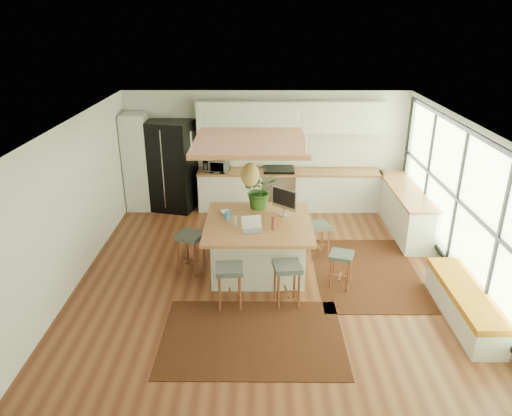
{
  "coord_description": "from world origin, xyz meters",
  "views": [
    {
      "loc": [
        -0.13,
        -7.31,
        4.32
      ],
      "look_at": [
        -0.2,
        0.5,
        1.1
      ],
      "focal_mm": 33.45,
      "sensor_mm": 36.0,
      "label": 1
    }
  ],
  "objects_px": {
    "microwave": "(217,164)",
    "island_plant": "(260,194)",
    "stool_right_back": "(318,239)",
    "laptop": "(253,225)",
    "island": "(258,246)",
    "monitor": "(284,202)",
    "stool_near_right": "(287,284)",
    "fridge": "(171,171)",
    "stool_near_left": "(230,286)",
    "stool_right_front": "(341,268)",
    "stool_left_side": "(191,253)"
  },
  "relations": [
    {
      "from": "microwave",
      "to": "island_plant",
      "type": "xyz_separation_m",
      "value": [
        0.99,
        -2.2,
        0.09
      ]
    },
    {
      "from": "stool_near_left",
      "to": "island_plant",
      "type": "distance_m",
      "value": 2.08
    },
    {
      "from": "island",
      "to": "monitor",
      "type": "bearing_deg",
      "value": 32.72
    },
    {
      "from": "stool_left_side",
      "to": "microwave",
      "type": "distance_m",
      "value": 3.03
    },
    {
      "from": "microwave",
      "to": "stool_left_side",
      "type": "bearing_deg",
      "value": -82.78
    },
    {
      "from": "fridge",
      "to": "island",
      "type": "height_order",
      "value": "fridge"
    },
    {
      "from": "stool_near_left",
      "to": "island",
      "type": "bearing_deg",
      "value": 69.5
    },
    {
      "from": "island",
      "to": "stool_right_front",
      "type": "distance_m",
      "value": 1.51
    },
    {
      "from": "microwave",
      "to": "stool_near_right",
      "type": "bearing_deg",
      "value": -58.66
    },
    {
      "from": "island",
      "to": "monitor",
      "type": "xyz_separation_m",
      "value": [
        0.46,
        0.3,
        0.72
      ]
    },
    {
      "from": "stool_left_side",
      "to": "laptop",
      "type": "height_order",
      "value": "laptop"
    },
    {
      "from": "fridge",
      "to": "microwave",
      "type": "height_order",
      "value": "fridge"
    },
    {
      "from": "stool_right_back",
      "to": "microwave",
      "type": "distance_m",
      "value": 3.23
    },
    {
      "from": "fridge",
      "to": "stool_right_front",
      "type": "height_order",
      "value": "fridge"
    },
    {
      "from": "stool_near_left",
      "to": "stool_right_back",
      "type": "height_order",
      "value": "stool_near_left"
    },
    {
      "from": "stool_right_front",
      "to": "microwave",
      "type": "relative_size",
      "value": 1.15
    },
    {
      "from": "island_plant",
      "to": "stool_right_front",
      "type": "bearing_deg",
      "value": -42.59
    },
    {
      "from": "stool_left_side",
      "to": "monitor",
      "type": "xyz_separation_m",
      "value": [
        1.66,
        0.37,
        0.83
      ]
    },
    {
      "from": "monitor",
      "to": "stool_near_right",
      "type": "bearing_deg",
      "value": -48.82
    },
    {
      "from": "fridge",
      "to": "island",
      "type": "distance_m",
      "value": 3.57
    },
    {
      "from": "stool_right_back",
      "to": "monitor",
      "type": "xyz_separation_m",
      "value": [
        -0.67,
        -0.22,
        0.83
      ]
    },
    {
      "from": "island",
      "to": "stool_near_left",
      "type": "height_order",
      "value": "island"
    },
    {
      "from": "stool_right_front",
      "to": "fridge",
      "type": "bearing_deg",
      "value": 134.31
    },
    {
      "from": "island",
      "to": "island_plant",
      "type": "xyz_separation_m",
      "value": [
        0.02,
        0.66,
        0.73
      ]
    },
    {
      "from": "stool_left_side",
      "to": "laptop",
      "type": "distance_m",
      "value": 1.34
    },
    {
      "from": "stool_near_right",
      "to": "microwave",
      "type": "distance_m",
      "value": 4.29
    },
    {
      "from": "stool_near_right",
      "to": "stool_right_front",
      "type": "bearing_deg",
      "value": 29.62
    },
    {
      "from": "fridge",
      "to": "stool_right_front",
      "type": "bearing_deg",
      "value": -31.44
    },
    {
      "from": "stool_near_left",
      "to": "stool_near_right",
      "type": "height_order",
      "value": "stool_near_right"
    },
    {
      "from": "stool_right_back",
      "to": "stool_right_front",
      "type": "bearing_deg",
      "value": -76.97
    },
    {
      "from": "fridge",
      "to": "stool_left_side",
      "type": "height_order",
      "value": "fridge"
    },
    {
      "from": "microwave",
      "to": "island_plant",
      "type": "distance_m",
      "value": 2.41
    },
    {
      "from": "stool_near_right",
      "to": "laptop",
      "type": "xyz_separation_m",
      "value": [
        -0.54,
        0.73,
        0.7
      ]
    },
    {
      "from": "stool_right_front",
      "to": "island",
      "type": "bearing_deg",
      "value": 156.74
    },
    {
      "from": "laptop",
      "to": "island_plant",
      "type": "xyz_separation_m",
      "value": [
        0.11,
        1.05,
        0.15
      ]
    },
    {
      "from": "stool_right_back",
      "to": "laptop",
      "type": "xyz_separation_m",
      "value": [
        -1.22,
        -0.91,
        0.7
      ]
    },
    {
      "from": "monitor",
      "to": "island_plant",
      "type": "height_order",
      "value": "island_plant"
    },
    {
      "from": "monitor",
      "to": "microwave",
      "type": "relative_size",
      "value": 1.02
    },
    {
      "from": "stool_near_right",
      "to": "stool_right_back",
      "type": "relative_size",
      "value": 1.08
    },
    {
      "from": "monitor",
      "to": "microwave",
      "type": "distance_m",
      "value": 2.93
    },
    {
      "from": "stool_right_front",
      "to": "monitor",
      "type": "bearing_deg",
      "value": 135.98
    },
    {
      "from": "island",
      "to": "laptop",
      "type": "xyz_separation_m",
      "value": [
        -0.09,
        -0.39,
        0.58
      ]
    },
    {
      "from": "monitor",
      "to": "island_plant",
      "type": "bearing_deg",
      "value": -177.86
    },
    {
      "from": "stool_near_right",
      "to": "monitor",
      "type": "relative_size",
      "value": 1.28
    },
    {
      "from": "stool_near_right",
      "to": "stool_right_front",
      "type": "relative_size",
      "value": 1.14
    },
    {
      "from": "laptop",
      "to": "monitor",
      "type": "bearing_deg",
      "value": 38.37
    },
    {
      "from": "monitor",
      "to": "island_plant",
      "type": "xyz_separation_m",
      "value": [
        -0.44,
        0.36,
        0.01
      ]
    },
    {
      "from": "stool_right_front",
      "to": "laptop",
      "type": "bearing_deg",
      "value": 172.27
    },
    {
      "from": "stool_near_left",
      "to": "stool_left_side",
      "type": "xyz_separation_m",
      "value": [
        -0.75,
        1.11,
        0.0
      ]
    },
    {
      "from": "stool_right_back",
      "to": "stool_left_side",
      "type": "height_order",
      "value": "stool_left_side"
    }
  ]
}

